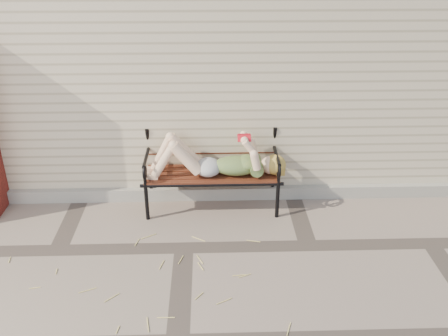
{
  "coord_description": "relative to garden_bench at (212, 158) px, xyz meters",
  "views": [
    {
      "loc": [
        0.27,
        -4.11,
        2.94
      ],
      "look_at": [
        0.42,
        0.53,
        0.62
      ],
      "focal_mm": 40.0,
      "sensor_mm": 36.0,
      "label": 1
    }
  ],
  "objects": [
    {
      "name": "house_wall",
      "position": [
        -0.29,
        2.13,
        0.92
      ],
      "size": [
        8.0,
        4.0,
        3.0
      ],
      "primitive_type": "cube",
      "color": "beige",
      "rests_on": "ground"
    },
    {
      "name": "straw_scatter",
      "position": [
        -1.03,
        -1.35,
        -0.58
      ],
      "size": [
        2.96,
        1.79,
        0.01
      ],
      "color": "#E6D070",
      "rests_on": "ground"
    },
    {
      "name": "garden_bench",
      "position": [
        0.0,
        0.0,
        0.0
      ],
      "size": [
        1.61,
        0.64,
        1.04
      ],
      "color": "black",
      "rests_on": "ground"
    },
    {
      "name": "ground",
      "position": [
        -0.29,
        -0.87,
        -0.58
      ],
      "size": [
        80.0,
        80.0,
        0.0
      ],
      "primitive_type": "plane",
      "color": "#7E6B60",
      "rests_on": "ground"
    },
    {
      "name": "reading_woman",
      "position": [
        0.01,
        -0.13,
        0.03
      ],
      "size": [
        1.52,
        0.34,
        0.48
      ],
      "color": "#0A3B47",
      "rests_on": "ground"
    },
    {
      "name": "foundation_strip",
      "position": [
        -0.29,
        0.1,
        -0.51
      ],
      "size": [
        8.0,
        0.1,
        0.15
      ],
      "primitive_type": "cube",
      "color": "gray",
      "rests_on": "ground"
    }
  ]
}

